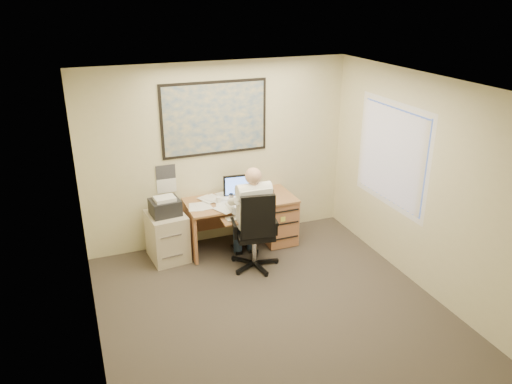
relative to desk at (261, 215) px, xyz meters
name	(u,v)px	position (x,y,z in m)	size (l,w,h in m)	color
room_shell	(280,214)	(-0.53, -1.90, 0.91)	(4.00, 4.50, 2.70)	#3A342D
desk	(261,215)	(0.00, 0.00, 0.00)	(1.60, 0.97, 1.07)	#A57246
world_map	(215,118)	(-0.58, 0.33, 1.46)	(1.56, 0.03, 1.06)	#1E4C93
wall_calendar	(166,179)	(-1.33, 0.34, 0.64)	(0.28, 0.01, 0.42)	white
window_blinds	(392,155)	(1.44, -1.10, 1.11)	(0.06, 1.40, 1.30)	#EFE5CF
filing_cabinet	(167,232)	(-1.43, -0.01, -0.03)	(0.55, 0.64, 0.96)	beige
office_chair	(256,246)	(-0.35, -0.72, -0.10)	(0.80, 0.80, 1.16)	black
person	(253,218)	(-0.36, -0.63, 0.28)	(0.59, 0.85, 1.44)	white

